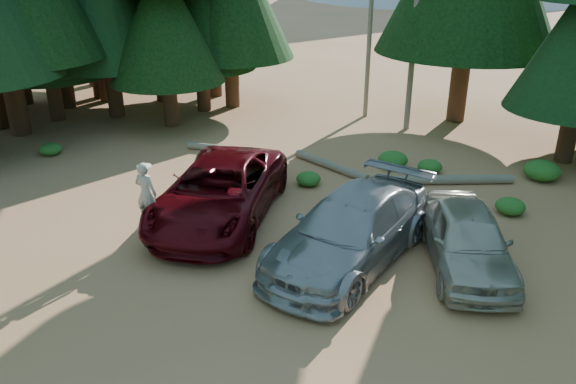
# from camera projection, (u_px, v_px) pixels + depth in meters

# --- Properties ---
(ground) EXTENTS (160.00, 160.00, 0.00)m
(ground) POSITION_uv_depth(u_px,v_px,m) (301.00, 330.00, 11.44)
(ground) COLOR #A57746
(ground) RESTS_ON ground
(forest_belt_north) EXTENTS (36.00, 7.00, 22.00)m
(forest_belt_north) POSITION_uv_depth(u_px,v_px,m) (389.00, 124.00, 24.63)
(forest_belt_north) COLOR black
(forest_belt_north) RESTS_ON ground
(snag_back) EXTENTS (0.20, 0.20, 10.00)m
(snag_back) POSITION_uv_depth(u_px,v_px,m) (371.00, 2.00, 23.81)
(snag_back) COLOR gray
(snag_back) RESTS_ON ground
(red_pickup) EXTENTS (3.29, 6.33, 1.70)m
(red_pickup) POSITION_uv_depth(u_px,v_px,m) (220.00, 191.00, 15.80)
(red_pickup) COLOR #51070D
(red_pickup) RESTS_ON ground
(silver_minivan_center) EXTENTS (4.08, 6.24, 1.68)m
(silver_minivan_center) POSITION_uv_depth(u_px,v_px,m) (351.00, 230.00, 13.64)
(silver_minivan_center) COLOR #A4A7AC
(silver_minivan_center) RESTS_ON ground
(silver_minivan_right) EXTENTS (2.66, 4.72, 1.51)m
(silver_minivan_right) POSITION_uv_depth(u_px,v_px,m) (467.00, 239.00, 13.41)
(silver_minivan_right) COLOR beige
(silver_minivan_right) RESTS_ON ground
(frisbee_player) EXTENTS (0.66, 0.48, 1.68)m
(frisbee_player) POSITION_uv_depth(u_px,v_px,m) (146.00, 193.00, 14.39)
(frisbee_player) COLOR beige
(frisbee_player) RESTS_ON ground
(log_left) EXTENTS (3.70, 0.30, 0.26)m
(log_left) POSITION_uv_depth(u_px,v_px,m) (233.00, 150.00, 21.14)
(log_left) COLOR gray
(log_left) RESTS_ON ground
(log_mid) EXTENTS (3.01, 2.03, 0.28)m
(log_mid) POSITION_uv_depth(u_px,v_px,m) (331.00, 165.00, 19.62)
(log_mid) COLOR gray
(log_mid) RESTS_ON ground
(log_right) EXTENTS (4.62, 1.75, 0.30)m
(log_right) POSITION_uv_depth(u_px,v_px,m) (441.00, 180.00, 18.37)
(log_right) COLOR gray
(log_right) RESTS_ON ground
(shrub_far_left) EXTENTS (0.75, 0.75, 0.41)m
(shrub_far_left) POSITION_uv_depth(u_px,v_px,m) (188.00, 181.00, 18.12)
(shrub_far_left) COLOR #1C601E
(shrub_far_left) RESTS_ON ground
(shrub_left) EXTENTS (0.80, 0.80, 0.44)m
(shrub_left) POSITION_uv_depth(u_px,v_px,m) (308.00, 179.00, 18.28)
(shrub_left) COLOR #1C601E
(shrub_left) RESTS_ON ground
(shrub_center_left) EXTENTS (1.04, 1.04, 0.57)m
(shrub_center_left) POSITION_uv_depth(u_px,v_px,m) (393.00, 160.00, 19.73)
(shrub_center_left) COLOR #1C601E
(shrub_center_left) RESTS_ON ground
(shrub_center_right) EXTENTS (0.83, 0.83, 0.46)m
(shrub_center_right) POSITION_uv_depth(u_px,v_px,m) (430.00, 166.00, 19.27)
(shrub_center_right) COLOR #1C601E
(shrub_center_right) RESTS_ON ground
(shrub_right) EXTENTS (0.85, 0.85, 0.47)m
(shrub_right) POSITION_uv_depth(u_px,v_px,m) (510.00, 206.00, 16.32)
(shrub_right) COLOR #1C601E
(shrub_right) RESTS_ON ground
(shrub_far_right) EXTENTS (1.19, 1.19, 0.66)m
(shrub_far_right) POSITION_uv_depth(u_px,v_px,m) (542.00, 170.00, 18.67)
(shrub_far_right) COLOR #1C601E
(shrub_far_right) RESTS_ON ground
(shrub_edge_west) EXTENTS (0.82, 0.82, 0.45)m
(shrub_edge_west) POSITION_uv_depth(u_px,v_px,m) (51.00, 149.00, 20.95)
(shrub_edge_west) COLOR #1C601E
(shrub_edge_west) RESTS_ON ground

